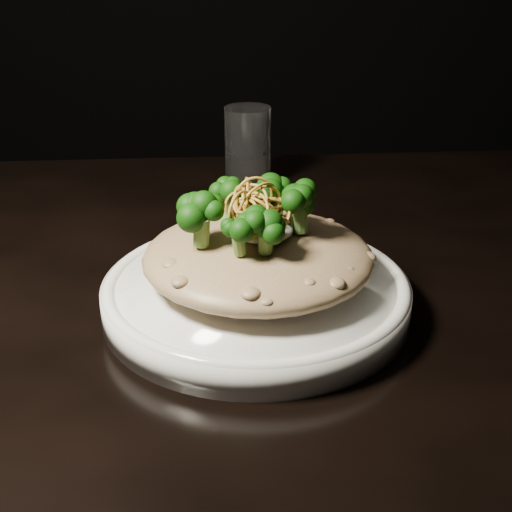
{
  "coord_description": "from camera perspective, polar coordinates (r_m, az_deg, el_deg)",
  "views": [
    {
      "loc": [
        0.04,
        -0.64,
        1.08
      ],
      "look_at": [
        0.08,
        -0.07,
        0.81
      ],
      "focal_mm": 50.0,
      "sensor_mm": 36.0,
      "label": 1
    }
  ],
  "objects": [
    {
      "name": "table",
      "position": [
        0.76,
        -6.71,
        -7.38
      ],
      "size": [
        1.1,
        0.8,
        0.75
      ],
      "color": "black",
      "rests_on": "ground"
    },
    {
      "name": "plate",
      "position": [
        0.65,
        -0.0,
        -3.24
      ],
      "size": [
        0.28,
        0.28,
        0.03
      ],
      "primitive_type": "cylinder",
      "color": "white",
      "rests_on": "table"
    },
    {
      "name": "risotto",
      "position": [
        0.64,
        0.18,
        -0.05
      ],
      "size": [
        0.21,
        0.21,
        0.05
      ],
      "primitive_type": "ellipsoid",
      "color": "brown",
      "rests_on": "plate"
    },
    {
      "name": "broccoli",
      "position": [
        0.61,
        -0.19,
        3.27
      ],
      "size": [
        0.12,
        0.12,
        0.04
      ],
      "primitive_type": null,
      "color": "black",
      "rests_on": "risotto"
    },
    {
      "name": "cheese",
      "position": [
        0.62,
        0.52,
        2.15
      ],
      "size": [
        0.05,
        0.05,
        0.01
      ],
      "primitive_type": "ellipsoid",
      "color": "white",
      "rests_on": "risotto"
    },
    {
      "name": "shallots",
      "position": [
        0.61,
        -0.15,
        4.43
      ],
      "size": [
        0.06,
        0.06,
        0.04
      ],
      "primitive_type": null,
      "color": "olive",
      "rests_on": "cheese"
    },
    {
      "name": "drinking_glass",
      "position": [
        0.95,
        -0.67,
        8.66
      ],
      "size": [
        0.07,
        0.07,
        0.11
      ],
      "primitive_type": "cylinder",
      "rotation": [
        0.0,
        0.0,
        -0.1
      ],
      "color": "silver",
      "rests_on": "table"
    }
  ]
}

